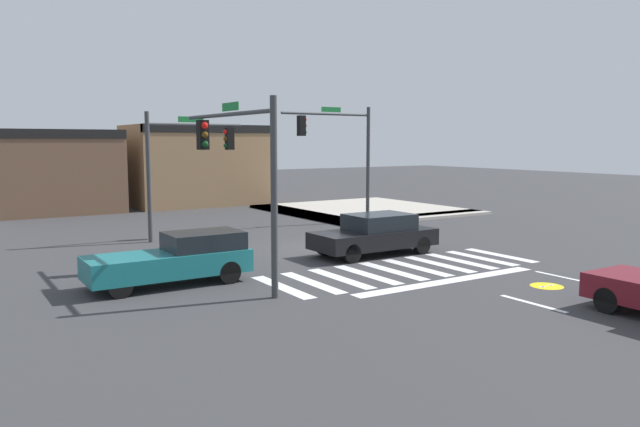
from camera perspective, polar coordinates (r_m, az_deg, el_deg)
ground_plane at (r=23.55m, az=0.74°, el=-3.30°), size 120.00×120.00×0.00m
crosswalk_near at (r=20.01m, az=7.86°, el=-5.15°), size 9.45×3.14×0.01m
bike_detector_marking at (r=18.70m, az=20.35°, el=-6.35°), size 0.93×0.93×0.01m
curb_corner_northeast at (r=36.00m, az=3.82°, el=0.29°), size 10.00×10.60×0.15m
storefront_row at (r=39.84m, az=-16.25°, el=4.16°), size 16.46×5.75×5.13m
traffic_signal_southwest at (r=17.84m, az=-7.76°, el=5.44°), size 0.32×5.95×5.26m
traffic_signal_northeast at (r=30.17m, az=1.82°, el=6.61°), size 5.09×0.32×5.81m
traffic_signal_northwest at (r=26.24m, az=-12.33°, el=5.46°), size 4.20×0.32×5.30m
car_teal at (r=18.13m, az=-13.20°, el=-4.12°), size 4.58×1.72×1.46m
car_black at (r=22.36m, az=5.16°, el=-1.92°), size 4.63×1.92×1.47m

